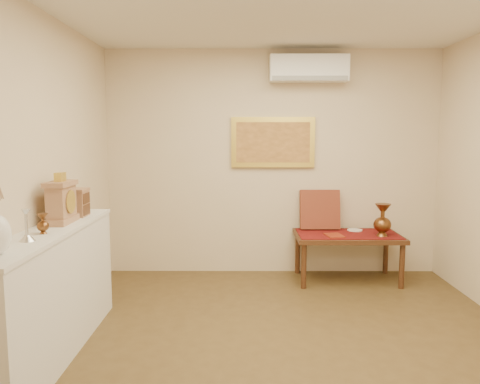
{
  "coord_description": "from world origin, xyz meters",
  "views": [
    {
      "loc": [
        -0.37,
        -3.42,
        1.69
      ],
      "look_at": [
        -0.39,
        1.15,
        1.13
      ],
      "focal_mm": 35.0,
      "sensor_mm": 36.0,
      "label": 1
    }
  ],
  "objects_px": {
    "display_ledge": "(51,294)",
    "low_table": "(347,240)",
    "mantel_clock": "(62,202)",
    "brass_urn_tall": "(383,216)",
    "wooden_chest": "(78,202)"
  },
  "relations": [
    {
      "from": "brass_urn_tall",
      "to": "low_table",
      "type": "distance_m",
      "value": 0.48
    },
    {
      "from": "brass_urn_tall",
      "to": "mantel_clock",
      "type": "xyz_separation_m",
      "value": [
        -3.03,
        -1.46,
        0.37
      ]
    },
    {
      "from": "mantel_clock",
      "to": "brass_urn_tall",
      "type": "bearing_deg",
      "value": 25.65
    },
    {
      "from": "brass_urn_tall",
      "to": "low_table",
      "type": "bearing_deg",
      "value": 160.23
    },
    {
      "from": "wooden_chest",
      "to": "brass_urn_tall",
      "type": "bearing_deg",
      "value": 20.65
    },
    {
      "from": "low_table",
      "to": "display_ledge",
      "type": "bearing_deg",
      "value": -144.9
    },
    {
      "from": "brass_urn_tall",
      "to": "wooden_chest",
      "type": "bearing_deg",
      "value": -159.35
    },
    {
      "from": "brass_urn_tall",
      "to": "mantel_clock",
      "type": "height_order",
      "value": "mantel_clock"
    },
    {
      "from": "mantel_clock",
      "to": "wooden_chest",
      "type": "height_order",
      "value": "mantel_clock"
    },
    {
      "from": "brass_urn_tall",
      "to": "display_ledge",
      "type": "bearing_deg",
      "value": -149.98
    },
    {
      "from": "mantel_clock",
      "to": "low_table",
      "type": "bearing_deg",
      "value": 30.63
    },
    {
      "from": "low_table",
      "to": "brass_urn_tall",
      "type": "bearing_deg",
      "value": -19.77
    },
    {
      "from": "mantel_clock",
      "to": "display_ledge",
      "type": "bearing_deg",
      "value": -89.91
    },
    {
      "from": "display_ledge",
      "to": "low_table",
      "type": "bearing_deg",
      "value": 35.1
    },
    {
      "from": "display_ledge",
      "to": "wooden_chest",
      "type": "height_order",
      "value": "wooden_chest"
    }
  ]
}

